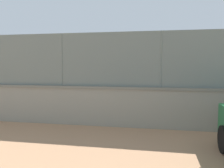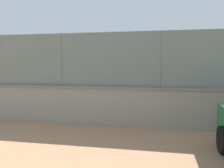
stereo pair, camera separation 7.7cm
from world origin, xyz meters
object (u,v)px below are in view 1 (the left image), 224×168
object	(u,v)px
player_at_service_line	(94,83)
player_crossing_court	(72,87)
player_foreground_swinging	(135,90)
sports_ball	(88,80)

from	to	relation	value
player_at_service_line	player_crossing_court	size ratio (longest dim) A/B	0.92
player_at_service_line	player_crossing_court	xyz separation A→B (m)	(0.10, 3.50, 0.08)
player_at_service_line	player_foreground_swinging	xyz separation A→B (m)	(-2.95, 3.76, 0.03)
player_at_service_line	sports_ball	world-z (taller)	player_at_service_line
player_at_service_line	player_foreground_swinging	distance (m)	4.78
player_at_service_line	player_crossing_court	world-z (taller)	player_crossing_court
player_at_service_line	player_foreground_swinging	world-z (taller)	player_foreground_swinging
player_at_service_line	sports_ball	distance (m)	1.05
player_crossing_court	sports_ball	world-z (taller)	player_crossing_court
player_foreground_swinging	player_crossing_court	distance (m)	3.07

